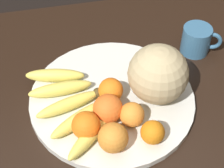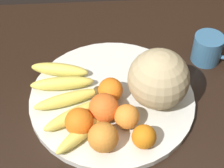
{
  "view_description": "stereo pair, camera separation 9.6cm",
  "coord_description": "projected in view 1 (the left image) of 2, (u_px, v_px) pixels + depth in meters",
  "views": [
    {
      "loc": [
        -0.11,
        -0.68,
        1.52
      ],
      "look_at": [
        0.03,
        -0.04,
        0.81
      ],
      "focal_mm": 60.0,
      "sensor_mm": 36.0,
      "label": 1
    },
    {
      "loc": [
        -0.01,
        -0.69,
        1.52
      ],
      "look_at": [
        0.03,
        -0.04,
        0.81
      ],
      "focal_mm": 60.0,
      "sensor_mm": 36.0,
      "label": 2
    }
  ],
  "objects": [
    {
      "name": "kitchen_table",
      "position": [
        99.0,
        115.0,
        1.11
      ],
      "size": [
        1.41,
        0.85,
        0.74
      ],
      "color": "black",
      "rests_on": "ground_plane"
    },
    {
      "name": "fruit_bowl",
      "position": [
        112.0,
        99.0,
        1.01
      ],
      "size": [
        0.44,
        0.44,
        0.02
      ],
      "color": "silver",
      "rests_on": "kitchen_table"
    },
    {
      "name": "melon",
      "position": [
        158.0,
        74.0,
        0.95
      ],
      "size": [
        0.16,
        0.16,
        0.16
      ],
      "color": "tan",
      "rests_on": "fruit_bowl"
    },
    {
      "name": "banana_bunch",
      "position": [
        70.0,
        102.0,
        0.96
      ],
      "size": [
        0.22,
        0.32,
        0.04
      ],
      "rotation": [
        0.0,
        0.0,
        9.71
      ],
      "color": "#473819",
      "rests_on": "fruit_bowl"
    },
    {
      "name": "orange_front_left",
      "position": [
        111.0,
        90.0,
        0.97
      ],
      "size": [
        0.06,
        0.06,
        0.06
      ],
      "color": "orange",
      "rests_on": "fruit_bowl"
    },
    {
      "name": "orange_front_right",
      "position": [
        153.0,
        132.0,
        0.88
      ],
      "size": [
        0.06,
        0.06,
        0.06
      ],
      "color": "orange",
      "rests_on": "fruit_bowl"
    },
    {
      "name": "orange_mid_center",
      "position": [
        108.0,
        109.0,
        0.92
      ],
      "size": [
        0.08,
        0.08,
        0.08
      ],
      "color": "orange",
      "rests_on": "fruit_bowl"
    },
    {
      "name": "orange_back_left",
      "position": [
        112.0,
        138.0,
        0.87
      ],
      "size": [
        0.07,
        0.07,
        0.07
      ],
      "color": "orange",
      "rests_on": "fruit_bowl"
    },
    {
      "name": "orange_back_right",
      "position": [
        132.0,
        115.0,
        0.92
      ],
      "size": [
        0.06,
        0.06,
        0.06
      ],
      "color": "orange",
      "rests_on": "fruit_bowl"
    },
    {
      "name": "orange_top_small",
      "position": [
        86.0,
        125.0,
        0.89
      ],
      "size": [
        0.07,
        0.07,
        0.07
      ],
      "color": "orange",
      "rests_on": "fruit_bowl"
    },
    {
      "name": "ceramic_mug",
      "position": [
        197.0,
        40.0,
        1.12
      ],
      "size": [
        0.12,
        0.09,
        0.09
      ],
      "rotation": [
        0.0,
        0.0,
        5.87
      ],
      "color": "#386689",
      "rests_on": "kitchen_table"
    }
  ]
}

